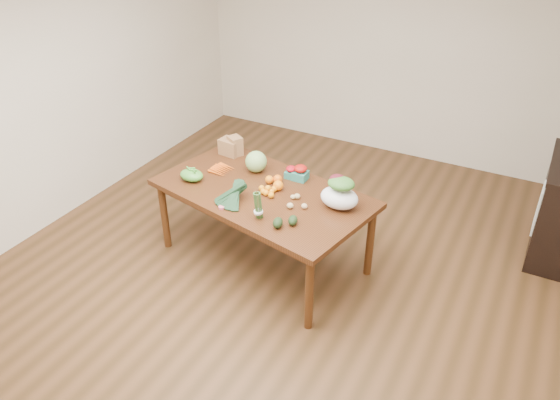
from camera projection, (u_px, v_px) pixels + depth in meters
The scene contains 24 objects.
floor at pixel (275, 278), 4.95m from camera, with size 6.00×6.00×0.00m, color brown.
room_walls at pixel (274, 143), 4.25m from camera, with size 5.02×6.02×2.70m.
dining_table at pixel (264, 226), 5.00m from camera, with size 1.89×1.05×0.75m, color #4D2812.
dish_towel at pixel (538, 208), 4.94m from camera, with size 0.02×0.28×0.45m, color white.
paper_bag at pixel (230, 145), 5.37m from camera, with size 0.27×0.23×0.19m, color #9C7446, non-canonical shape.
cabbage at pixel (256, 162), 5.07m from camera, with size 0.20×0.20×0.20m, color #8DB166.
strawberry_basket_a at pixel (291, 173), 4.99m from camera, with size 0.10×0.10×0.09m, color red, non-canonical shape.
strawberry_basket_b at pixel (300, 174), 4.95m from camera, with size 0.13×0.13×0.11m, color #B0180B, non-canonical shape.
orange_a at pixel (269, 180), 4.90m from camera, with size 0.08×0.08×0.08m, color orange.
orange_b at pixel (278, 179), 4.90m from camera, with size 0.08×0.08×0.08m, color orange.
orange_c at pixel (278, 186), 4.80m from camera, with size 0.09×0.09×0.09m, color orange.
mandarin_cluster at pixel (268, 189), 4.74m from camera, with size 0.18×0.18×0.09m, color orange, non-canonical shape.
carrots at pixel (222, 170), 5.11m from camera, with size 0.22×0.22×0.03m, color #FF5C15, non-canonical shape.
snap_pea_bag at pixel (192, 175), 4.95m from camera, with size 0.23×0.17×0.10m, color #489632.
kale_bunch at pixel (229, 196), 4.58m from camera, with size 0.32×0.40×0.16m, color #16321D, non-canonical shape.
asparagus_bundle at pixel (258, 205), 4.37m from camera, with size 0.08×0.08×0.25m, color #426E32, non-canonical shape.
potato_a at pixel (293, 197), 4.68m from camera, with size 0.05×0.04×0.04m, color #D3B47A.
potato_b at pixel (290, 206), 4.55m from camera, with size 0.06×0.05×0.05m, color tan.
potato_c at pixel (304, 206), 4.55m from camera, with size 0.05×0.05×0.04m, color tan.
potato_d at pixel (297, 196), 4.68m from camera, with size 0.06×0.05×0.05m, color tan.
potato_e at pixel (304, 206), 4.55m from camera, with size 0.05×0.05×0.04m, color tan.
avocado_a at pixel (278, 223), 4.31m from camera, with size 0.08×0.12×0.08m, color black.
avocado_b at pixel (293, 220), 4.34m from camera, with size 0.07×0.11×0.07m, color black.
salad_bag at pixel (340, 194), 4.52m from camera, with size 0.32×0.24×0.25m, color white, non-canonical shape.
Camera 1 is at (1.84, -3.39, 3.19)m, focal length 35.00 mm.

